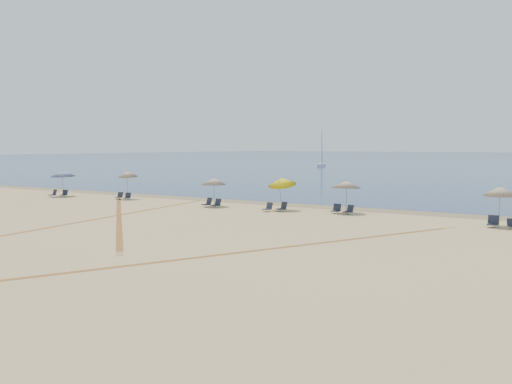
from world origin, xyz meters
TOP-DOWN VIEW (x-y plane):
  - ground at (0.00, 0.00)m, footprint 160.00×160.00m
  - wet_sand at (0.00, 24.00)m, footprint 500.00×500.00m
  - umbrella_0 at (-21.27, 19.21)m, footprint 2.35×2.37m
  - umbrella_1 at (-14.05, 20.54)m, footprint 1.85×1.89m
  - umbrella_2 at (-3.77, 19.70)m, footprint 2.02×2.02m
  - umbrella_3 at (2.10, 20.31)m, footprint 2.14×2.21m
  - umbrella_4 at (6.93, 21.16)m, footprint 2.17×2.20m
  - umbrella_5 at (17.31, 19.76)m, footprint 1.96×1.98m
  - chair_0 at (-21.58, 18.28)m, footprint 0.71×0.79m
  - chair_1 at (-20.69, 18.82)m, footprint 0.70×0.77m
  - chair_2 at (-14.57, 19.96)m, footprint 0.62×0.70m
  - chair_3 at (-13.53, 19.92)m, footprint 0.70×0.75m
  - chair_4 at (-3.97, 19.10)m, footprint 0.80×0.87m
  - chair_5 at (-2.97, 18.94)m, footprint 0.70×0.78m
  - chair_6 at (1.68, 18.96)m, footprint 0.70×0.77m
  - chair_7 at (2.59, 19.53)m, footprint 0.82×0.87m
  - chair_8 at (6.46, 20.50)m, footprint 0.58×0.68m
  - chair_9 at (7.40, 20.54)m, footprint 0.75×0.80m
  - chair_10 at (17.05, 19.13)m, footprint 0.61×0.71m
  - chair_11 at (18.08, 19.24)m, footprint 0.68×0.72m
  - sailboat_1 at (-32.14, 103.18)m, footprint 3.25×5.94m
  - tire_tracks at (-1.26, 9.27)m, footprint 53.94×45.90m

SIDE VIEW (x-z plane):
  - ground at x=0.00m, z-range 0.00..0.00m
  - tire_tracks at x=-1.26m, z-range 0.00..0.00m
  - wet_sand at x=0.00m, z-range 0.00..0.00m
  - chair_11 at x=18.08m, z-range -0.04..0.55m
  - chair_3 at x=-13.53m, z-range -0.04..0.60m
  - chair_2 at x=-14.57m, z-range -0.04..0.60m
  - chair_9 at x=7.40m, z-range -0.04..0.63m
  - chair_6 at x=1.68m, z-range -0.04..0.63m
  - chair_1 at x=-20.69m, z-range -0.04..0.64m
  - chair_8 at x=6.46m, z-range -0.04..0.65m
  - chair_0 at x=-21.58m, z-range -0.04..0.67m
  - chair_5 at x=-2.97m, z-range -0.04..0.67m
  - chair_7 at x=2.59m, z-range -0.04..0.67m
  - chair_10 at x=17.05m, z-range -0.04..0.68m
  - chair_4 at x=-3.97m, z-range -0.04..0.68m
  - umbrella_2 at x=-3.77m, z-range 0.84..3.20m
  - umbrella_4 at x=6.93m, z-range 0.87..3.29m
  - umbrella_5 at x=17.31m, z-range 0.90..3.39m
  - umbrella_3 at x=2.10m, z-range 0.82..3.52m
  - umbrella_0 at x=-21.27m, z-range 0.92..3.44m
  - umbrella_1 at x=-14.05m, z-range 0.97..3.61m
  - sailboat_1 at x=-32.14m, z-range -1.70..6.90m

